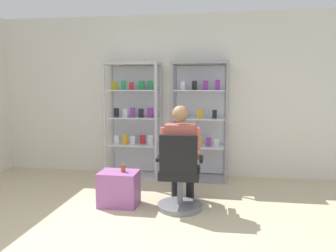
{
  "coord_description": "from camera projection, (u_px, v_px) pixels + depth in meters",
  "views": [
    {
      "loc": [
        0.85,
        -2.55,
        1.53
      ],
      "look_at": [
        0.2,
        1.67,
        1.0
      ],
      "focal_mm": 35.0,
      "sensor_mm": 36.0,
      "label": 1
    }
  ],
  "objects": [
    {
      "name": "back_wall",
      "position": [
        168.0,
        96.0,
        5.59
      ],
      "size": [
        6.0,
        0.1,
        2.7
      ],
      "primitive_type": "cube",
      "color": "silver",
      "rests_on": "ground"
    },
    {
      "name": "display_cabinet_left",
      "position": [
        134.0,
        119.0,
        5.49
      ],
      "size": [
        0.9,
        0.45,
        1.9
      ],
      "color": "#B7B7BC",
      "rests_on": "ground"
    },
    {
      "name": "display_cabinet_right",
      "position": [
        200.0,
        120.0,
        5.32
      ],
      "size": [
        0.9,
        0.45,
        1.9
      ],
      "color": "gray",
      "rests_on": "ground"
    },
    {
      "name": "office_chair",
      "position": [
        180.0,
        179.0,
        3.99
      ],
      "size": [
        0.57,
        0.56,
        0.96
      ],
      "color": "slate",
      "rests_on": "ground"
    },
    {
      "name": "seated_shopkeeper",
      "position": [
        181.0,
        151.0,
        4.11
      ],
      "size": [
        0.49,
        0.57,
        1.29
      ],
      "color": "black",
      "rests_on": "ground"
    },
    {
      "name": "storage_crate",
      "position": [
        119.0,
        188.0,
        4.18
      ],
      "size": [
        0.49,
        0.37,
        0.44
      ],
      "primitive_type": "cube",
      "color": "#9E599E",
      "rests_on": "ground"
    },
    {
      "name": "tea_glass",
      "position": [
        123.0,
        168.0,
        4.14
      ],
      "size": [
        0.06,
        0.06,
        0.09
      ],
      "primitive_type": "cylinder",
      "color": "brown",
      "rests_on": "storage_crate"
    }
  ]
}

